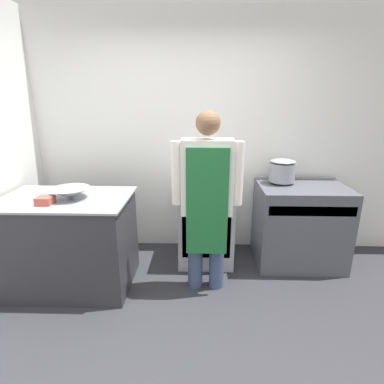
# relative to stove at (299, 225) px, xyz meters

# --- Properties ---
(ground_plane) EXTENTS (14.00, 14.00, 0.00)m
(ground_plane) POSITION_rel_stove_xyz_m (-1.24, -1.28, -0.44)
(ground_plane) COLOR #2D2D33
(wall_back) EXTENTS (8.00, 0.05, 2.70)m
(wall_back) POSITION_rel_stove_xyz_m (-1.24, 0.41, 0.91)
(wall_back) COLOR white
(wall_back) RESTS_ON ground_plane
(prep_counter) EXTENTS (1.19, 0.78, 0.90)m
(prep_counter) POSITION_rel_stove_xyz_m (-2.34, -0.50, 0.01)
(prep_counter) COLOR #2D2D33
(prep_counter) RESTS_ON ground_plane
(stove) EXTENTS (0.92, 0.66, 0.90)m
(stove) POSITION_rel_stove_xyz_m (0.00, 0.00, 0.00)
(stove) COLOR #4C4F56
(stove) RESTS_ON ground_plane
(fridge_unit) EXTENTS (0.59, 0.63, 0.85)m
(fridge_unit) POSITION_rel_stove_xyz_m (-1.02, 0.04, -0.02)
(fridge_unit) COLOR silver
(fridge_unit) RESTS_ON ground_plane
(person_cook) EXTENTS (0.63, 0.24, 1.68)m
(person_cook) POSITION_rel_stove_xyz_m (-1.03, -0.52, 0.51)
(person_cook) COLOR #38476B
(person_cook) RESTS_ON ground_plane
(mixing_bowl) EXTENTS (0.35, 0.35, 0.10)m
(mixing_bowl) POSITION_rel_stove_xyz_m (-2.27, -0.52, 0.50)
(mixing_bowl) COLOR gray
(mixing_bowl) RESTS_ON prep_counter
(plastic_tub) EXTENTS (0.13, 0.13, 0.07)m
(plastic_tub) POSITION_rel_stove_xyz_m (-2.42, -0.68, 0.49)
(plastic_tub) COLOR #B24C3F
(plastic_tub) RESTS_ON prep_counter
(stock_pot) EXTENTS (0.28, 0.28, 0.25)m
(stock_pot) POSITION_rel_stove_xyz_m (-0.21, 0.12, 0.58)
(stock_pot) COLOR gray
(stock_pot) RESTS_ON stove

